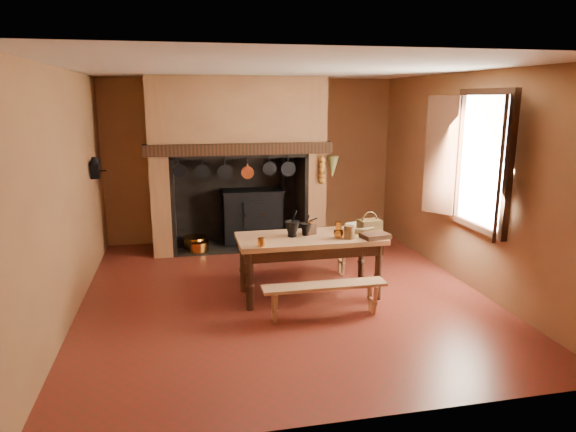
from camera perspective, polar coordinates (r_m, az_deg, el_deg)
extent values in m
plane|color=maroon|center=(6.72, -0.55, -8.55)|extent=(5.50, 5.50, 0.00)
plane|color=silver|center=(6.26, -0.61, 16.05)|extent=(5.50, 5.50, 0.00)
cube|color=brown|center=(9.02, -4.04, 6.17)|extent=(5.00, 0.02, 2.80)
cube|color=brown|center=(6.35, -23.32, 2.25)|extent=(0.02, 5.50, 2.80)
cube|color=brown|center=(7.25, 19.23, 3.81)|extent=(0.02, 5.50, 2.80)
cube|color=brown|center=(3.75, 7.75, -3.65)|extent=(5.00, 0.02, 2.80)
cube|color=brown|center=(8.50, -14.06, 5.39)|extent=(0.30, 0.90, 2.80)
cube|color=brown|center=(8.77, 2.57, 5.99)|extent=(0.30, 0.90, 2.80)
cube|color=brown|center=(8.48, -5.74, 11.13)|extent=(2.20, 0.90, 1.20)
cube|color=black|center=(8.12, -5.35, 7.44)|extent=(2.95, 0.22, 0.18)
cube|color=black|center=(9.05, -5.84, 2.31)|extent=(2.20, 0.06, 1.60)
cube|color=black|center=(8.82, -5.42, -3.23)|extent=(2.20, 0.90, 0.02)
cube|color=black|center=(8.89, -3.99, -0.16)|extent=(1.00, 0.50, 0.90)
cube|color=black|center=(8.77, -4.02, 2.80)|extent=(1.04, 0.54, 0.04)
cube|color=black|center=(8.61, -3.76, 0.11)|extent=(0.35, 0.02, 0.45)
cylinder|color=black|center=(8.83, -0.53, 5.07)|extent=(0.10, 0.10, 0.70)
cylinder|color=#B8782A|center=(8.57, -4.73, 0.03)|extent=(0.03, 0.03, 0.03)
cylinder|color=#B8782A|center=(8.62, -2.76, 0.12)|extent=(0.03, 0.03, 0.03)
cylinder|color=#B8782A|center=(8.75, -10.32, -2.91)|extent=(0.40, 0.40, 0.20)
cylinder|color=#B8782A|center=(8.52, -9.93, -3.42)|extent=(0.34, 0.34, 0.18)
cube|color=black|center=(8.85, -11.63, -2.93)|extent=(0.18, 0.18, 0.16)
cone|color=brown|center=(8.34, 4.98, 5.46)|extent=(0.20, 0.20, 0.35)
cube|color=white|center=(6.86, 20.98, 5.73)|extent=(0.02, 1.00, 1.60)
cube|color=#321910|center=(6.80, 21.35, 12.75)|extent=(0.08, 1.16, 0.08)
cube|color=#321910|center=(6.99, 20.22, -1.11)|extent=(0.08, 1.16, 0.08)
cube|color=#321910|center=(6.17, 22.56, 4.88)|extent=(0.29, 0.39, 1.60)
cube|color=#321910|center=(7.33, 16.60, 6.45)|extent=(0.29, 0.39, 1.60)
cube|color=black|center=(7.83, -20.64, 4.70)|extent=(0.12, 0.12, 0.22)
cone|color=black|center=(7.81, -20.73, 5.79)|extent=(0.16, 0.16, 0.10)
cylinder|color=black|center=(7.82, -19.99, 4.74)|extent=(0.12, 0.02, 0.02)
cube|color=#A5774B|center=(6.41, 2.44, -2.51)|extent=(1.81, 0.80, 0.06)
cube|color=#321910|center=(6.44, 2.43, -3.37)|extent=(1.69, 0.68, 0.14)
cylinder|color=#321910|center=(6.11, -4.27, -7.21)|extent=(0.09, 0.09, 0.72)
cylinder|color=#321910|center=(6.50, 10.00, -6.11)|extent=(0.09, 0.09, 0.72)
cylinder|color=#321910|center=(6.67, -4.98, -5.45)|extent=(0.09, 0.09, 0.72)
cylinder|color=#321910|center=(7.03, 8.18, -4.56)|extent=(0.09, 0.09, 0.72)
cube|color=#A5774B|center=(5.89, 4.09, -7.73)|extent=(1.43, 0.25, 0.04)
cube|color=#A5774B|center=(7.15, 1.03, -3.55)|extent=(1.60, 0.28, 0.04)
cylinder|color=black|center=(6.38, 0.46, -2.14)|extent=(0.11, 0.11, 0.03)
cone|color=black|center=(6.36, 0.46, -1.30)|extent=(0.19, 0.19, 0.16)
cylinder|color=black|center=(6.33, 0.67, -0.10)|extent=(0.08, 0.03, 0.16)
cylinder|color=black|center=(6.44, 2.01, -2.03)|extent=(0.09, 0.09, 0.03)
cone|color=black|center=(6.42, 2.01, -1.37)|extent=(0.15, 0.15, 0.13)
cylinder|color=black|center=(6.40, 2.18, -0.43)|extent=(0.06, 0.04, 0.12)
cube|color=#321910|center=(6.48, 2.37, -1.46)|extent=(0.17, 0.17, 0.13)
cylinder|color=#B8782A|center=(6.46, 2.38, -0.75)|extent=(0.10, 0.10, 0.03)
cylinder|color=black|center=(6.47, 2.86, -0.39)|extent=(0.11, 0.06, 0.04)
cylinder|color=#B8782A|center=(5.96, -2.99, -2.93)|extent=(0.09, 0.09, 0.10)
cylinder|color=#B8782A|center=(6.77, 5.66, -1.04)|extent=(0.09, 0.09, 0.10)
imported|color=beige|center=(6.69, 8.03, -1.32)|extent=(0.41, 0.41, 0.09)
cylinder|color=#53371F|center=(6.31, 6.79, -1.79)|extent=(0.15, 0.15, 0.16)
cylinder|color=beige|center=(6.66, 8.86, -1.24)|extent=(0.09, 0.09, 0.13)
cube|color=#503818|center=(6.68, 9.03, -1.08)|extent=(0.30, 0.23, 0.16)
torus|color=#503818|center=(6.66, 9.05, -0.43)|extent=(0.22, 0.05, 0.22)
cube|color=#321910|center=(6.39, 9.65, -2.19)|extent=(0.37, 0.30, 0.06)
imported|color=#B8782A|center=(6.35, 5.62, -2.00)|extent=(0.15, 0.15, 0.09)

